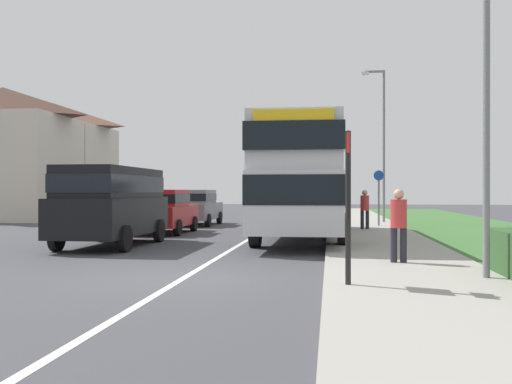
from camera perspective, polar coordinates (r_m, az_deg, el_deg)
The scene contains 14 objects.
ground_plane at distance 11.10m, azimuth -7.01°, elevation -8.34°, with size 120.00×120.00×0.00m, color #424247.
lane_marking_centre at distance 18.91m, azimuth -1.00°, elevation -4.82°, with size 0.14×60.00×0.01m, color silver.
pavement_near_side at distance 16.78m, azimuth 12.38°, elevation -5.26°, with size 3.20×68.00×0.12m, color #9E998E.
double_decker_bus at distance 19.58m, azimuth 4.66°, elevation 1.61°, with size 2.80×10.69×3.70m.
parked_van_black at distance 17.61m, azimuth -13.93°, elevation -0.75°, with size 2.11×5.03×2.31m.
parked_car_red at distance 22.52m, azimuth -9.05°, elevation -1.70°, with size 1.94×4.00×1.67m.
parked_car_grey at distance 27.67m, azimuth -5.95°, elevation -1.36°, with size 1.94×4.41×1.67m.
pedestrian_at_stop at distance 12.64m, azimuth 13.81°, elevation -2.86°, with size 0.34×0.34×1.67m.
pedestrian_walking_away at distance 23.39m, azimuth 10.62°, elevation -1.49°, with size 0.34×0.34×1.67m.
bus_stop_sign at distance 9.49m, azimuth 9.02°, elevation -0.44°, with size 0.09×0.52×2.60m.
cycle_route_sign at distance 25.81m, azimuth 11.94°, elevation -0.34°, with size 0.44×0.08×2.52m.
street_lamp_near at distance 11.22m, azimuth 21.16°, elevation 14.88°, with size 1.14×0.20×7.88m.
street_lamp_mid at distance 28.89m, azimuth 12.22°, elevation 5.38°, with size 1.14×0.20×7.46m.
house_terrace_far_side at distance 37.82m, azimuth -21.37°, elevation 3.25°, with size 7.10×11.31×7.41m.
Camera 1 is at (2.71, -10.64, 1.63)m, focal length 40.79 mm.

